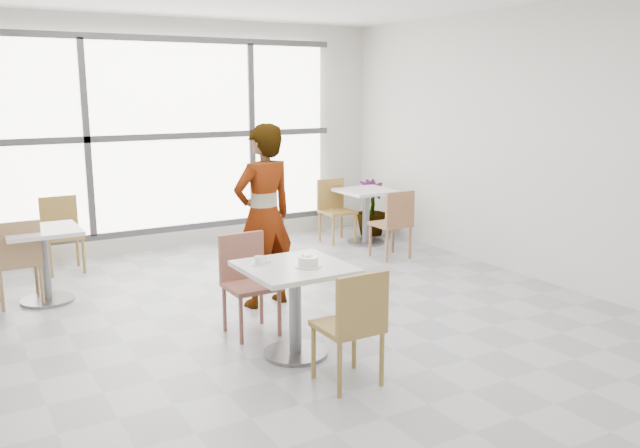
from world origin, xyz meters
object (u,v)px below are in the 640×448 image
oatmeal_bowl (308,261)px  bg_chair_left_far (61,229)px  coffee_cup (260,261)px  bg_table_right (366,208)px  chair_near (354,321)px  bg_chair_left_near (18,257)px  bg_table_left (44,255)px  main_table (295,293)px  person (264,216)px  plant_right (371,208)px  bg_chair_right_near (394,220)px  bg_chair_right_far (334,206)px  chair_far (247,276)px

oatmeal_bowl → bg_chair_left_far: bearing=108.3°
coffee_cup → bg_table_right: coffee_cup is taller
chair_near → bg_table_right: size_ratio=1.16×
bg_chair_left_near → bg_chair_left_far: size_ratio=1.00×
oatmeal_bowl → bg_table_right: bearing=48.9°
coffee_cup → bg_table_left: size_ratio=0.21×
bg_chair_left_far → main_table: bearing=-72.3°
oatmeal_bowl → person: (0.28, 1.36, 0.10)m
main_table → chair_near: chair_near is taller
oatmeal_bowl → plant_right: bearing=48.7°
bg_chair_left_near → main_table: bearing=125.7°
oatmeal_bowl → bg_chair_right_near: bearing=41.1°
plant_right → person: bearing=-142.9°
coffee_cup → bg_chair_right_far: bg_chair_right_far is taller
chair_far → coffee_cup: bearing=-103.3°
person → chair_near: bearing=74.0°
chair_far → coffee_cup: 0.62m
main_table → coffee_cup: 0.38m
chair_near → bg_chair_right_near: bearing=-131.4°
oatmeal_bowl → bg_chair_left_far: size_ratio=0.24×
oatmeal_bowl → person: person is taller
bg_table_right → bg_table_left: bearing=-173.7°
chair_far → plant_right: (3.18, 2.64, -0.10)m
bg_chair_right_near → oatmeal_bowl: bearing=41.1°
bg_chair_left_far → bg_chair_right_near: size_ratio=1.00×
chair_near → chair_far: (-0.19, 1.41, 0.00)m
chair_near → person: size_ratio=0.49×
plant_right → bg_chair_right_near: bearing=-113.2°
person → bg_table_left: 2.25m
coffee_cup → person: bearing=62.6°
main_table → chair_far: chair_far is taller
bg_table_left → bg_chair_right_near: 4.06m
main_table → bg_table_left: same height
bg_table_left → plant_right: plant_right is taller
bg_chair_left_near → person: bearing=150.7°
chair_near → coffee_cup: (-0.32, 0.87, 0.28)m
chair_far → bg_table_right: bearing=38.6°
person → bg_chair_left_near: bearing=-37.8°
chair_far → plant_right: 4.13m
main_table → person: 1.36m
oatmeal_bowl → bg_table_right: (2.64, 3.03, -0.31)m
person → bg_table_left: (-1.86, 1.20, -0.41)m
coffee_cup → bg_chair_right_near: 3.35m
person → bg_table_left: bearing=-41.4°
bg_chair_right_near → main_table: bearing=39.0°
bg_chair_right_near → bg_chair_right_far: size_ratio=1.00×
main_table → chair_far: size_ratio=0.92×
person → bg_chair_right_near: bearing=-168.9°
main_table → chair_far: bearing=98.6°
bg_table_right → chair_near: bearing=-125.7°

